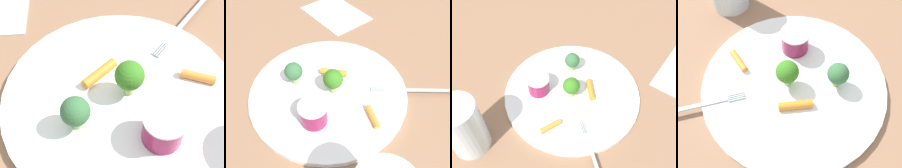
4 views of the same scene
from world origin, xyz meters
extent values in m
plane|color=#896348|center=(0.00, 0.00, 0.00)|extent=(2.40, 2.40, 0.00)
cylinder|color=white|center=(0.00, 0.00, 0.01)|extent=(0.31, 0.31, 0.01)
cylinder|color=maroon|center=(-0.06, 0.05, 0.03)|extent=(0.05, 0.05, 0.04)
cylinder|color=silver|center=(-0.06, 0.05, 0.05)|extent=(0.05, 0.05, 0.00)
cylinder|color=#88BD5D|center=(0.04, 0.05, 0.02)|extent=(0.01, 0.01, 0.02)
sphere|color=#36693C|center=(0.04, 0.05, 0.04)|extent=(0.04, 0.04, 0.04)
cylinder|color=#95C46D|center=(-0.01, -0.01, 0.02)|extent=(0.01, 0.01, 0.02)
sphere|color=#35771F|center=(-0.01, -0.01, 0.05)|extent=(0.04, 0.04, 0.04)
cylinder|color=orange|center=(-0.09, -0.05, 0.02)|extent=(0.05, 0.02, 0.01)
cylinder|color=orange|center=(0.03, -0.03, 0.02)|extent=(0.04, 0.05, 0.01)
cube|color=#AEB4BF|center=(-0.04, -0.09, 0.01)|extent=(0.01, 0.03, 0.00)
cube|color=#AEB4BF|center=(-0.04, -0.09, 0.01)|extent=(0.01, 0.03, 0.00)
cube|color=#AEB4BF|center=(-0.04, -0.09, 0.01)|extent=(0.01, 0.03, 0.00)
cube|color=#AEB4BF|center=(-0.03, -0.09, 0.01)|extent=(0.01, 0.03, 0.00)
cylinder|color=silver|center=(-0.24, 0.03, 0.06)|extent=(0.07, 0.07, 0.13)
camera|label=1|loc=(-0.04, 0.25, 0.37)|focal=54.72mm
camera|label=2|loc=(-0.29, 0.10, 0.37)|focal=38.09mm
camera|label=3|loc=(-0.23, -0.27, 0.48)|focal=40.90mm
camera|label=4|loc=(0.19, -0.16, 0.43)|focal=45.88mm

